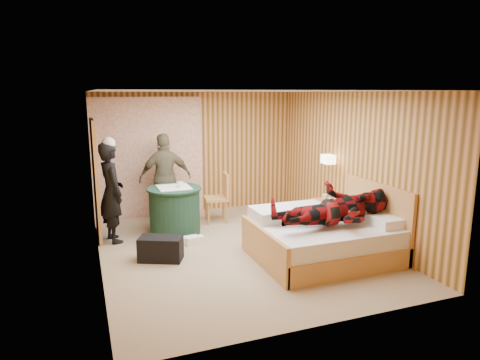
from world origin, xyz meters
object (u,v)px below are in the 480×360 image
object	(u,v)px
wall_lamp	(328,159)
round_table	(175,210)
bed	(324,237)
woman_standing	(111,192)
nightstand	(328,215)
chair_near	(220,194)
man_on_bed	(336,198)
chair_far	(166,195)
duffel_bag	(161,249)
man_at_table	(165,178)

from	to	relation	value
wall_lamp	round_table	size ratio (longest dim) A/B	0.27
wall_lamp	bed	distance (m)	1.77
wall_lamp	woman_standing	size ratio (longest dim) A/B	0.15
wall_lamp	nightstand	world-z (taller)	wall_lamp
nightstand	wall_lamp	bearing A→B (deg)	70.62
round_table	chair_near	distance (m)	1.07
chair_near	man_on_bed	xyz separation A→B (m)	(0.93, -2.56, 0.42)
bed	chair_far	bearing A→B (deg)	125.19
duffel_bag	man_at_table	xyz separation A→B (m)	(0.47, 1.98, 0.68)
duffel_bag	woman_standing	world-z (taller)	woman_standing
bed	duffel_bag	bearing A→B (deg)	162.34
man_on_bed	man_at_table	bearing A→B (deg)	122.90
round_table	chair_far	size ratio (longest dim) A/B	1.03
wall_lamp	round_table	xyz separation A→B (m)	(-2.69, 0.69, -0.87)
woman_standing	man_on_bed	size ratio (longest dim) A/B	0.96
round_table	chair_far	world-z (taller)	chair_far
wall_lamp	round_table	distance (m)	2.91
nightstand	woman_standing	bearing A→B (deg)	168.23
bed	woman_standing	bearing A→B (deg)	147.42
nightstand	round_table	world-z (taller)	round_table
chair_near	man_at_table	xyz separation A→B (m)	(-0.98, 0.40, 0.31)
bed	man_on_bed	size ratio (longest dim) A/B	1.14
round_table	man_on_bed	bearing A→B (deg)	-48.43
chair_far	man_on_bed	bearing A→B (deg)	-57.97
duffel_bag	man_on_bed	size ratio (longest dim) A/B	0.36
wall_lamp	round_table	bearing A→B (deg)	165.53
chair_far	chair_near	distance (m)	1.04
duffel_bag	nightstand	bearing A→B (deg)	31.18
wall_lamp	man_on_bed	size ratio (longest dim) A/B	0.15
woman_standing	round_table	bearing A→B (deg)	-101.22
bed	man_at_table	world-z (taller)	man_at_table
round_table	man_on_bed	size ratio (longest dim) A/B	0.54
chair_near	man_on_bed	distance (m)	2.76
chair_near	man_on_bed	world-z (taller)	man_on_bed
man_at_table	man_on_bed	world-z (taller)	man_on_bed
chair_near	duffel_bag	xyz separation A→B (m)	(-1.45, -1.58, -0.38)
nightstand	man_on_bed	world-z (taller)	man_on_bed
man_on_bed	wall_lamp	bearing A→B (deg)	62.19
bed	man_on_bed	world-z (taller)	man_on_bed
nightstand	chair_far	size ratio (longest dim) A/B	0.62
duffel_bag	woman_standing	size ratio (longest dim) A/B	0.38
man_on_bed	round_table	bearing A→B (deg)	131.57
chair_far	woman_standing	bearing A→B (deg)	-144.64
man_at_table	man_on_bed	bearing A→B (deg)	121.38
wall_lamp	man_at_table	xyz separation A→B (m)	(-2.69, 1.49, -0.44)
man_at_table	round_table	bearing A→B (deg)	88.49
man_on_bed	woman_standing	bearing A→B (deg)	144.62
nightstand	duffel_bag	bearing A→B (deg)	-173.33
wall_lamp	chair_far	xyz separation A→B (m)	(-2.69, 1.44, -0.76)
bed	chair_near	xyz separation A→B (m)	(-0.91, 2.33, 0.24)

